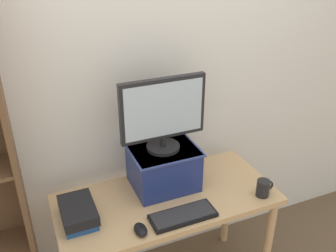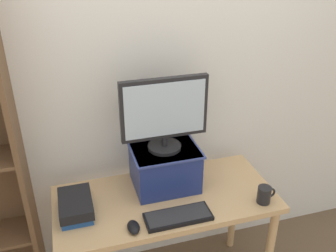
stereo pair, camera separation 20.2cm
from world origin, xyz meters
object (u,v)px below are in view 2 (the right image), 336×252
at_px(coffee_mug, 264,195).
at_px(keyboard, 178,216).
at_px(riser_box, 165,166).
at_px(computer_mouse, 133,227).
at_px(book_stack, 76,206).
at_px(desk, 166,210).
at_px(computer_monitor, 164,113).

bearing_deg(coffee_mug, keyboard, 179.13).
height_order(riser_box, computer_mouse, riser_box).
distance_m(computer_mouse, book_stack, 0.35).
distance_m(desk, book_stack, 0.53).
bearing_deg(riser_box, book_stack, -167.98).
xyz_separation_m(computer_mouse, coffee_mug, (0.76, 0.01, 0.03)).
bearing_deg(computer_mouse, riser_box, 51.60).
bearing_deg(computer_mouse, desk, 42.38).
bearing_deg(riser_box, desk, -103.86).
distance_m(keyboard, book_stack, 0.56).
relative_size(computer_mouse, coffee_mug, 0.95).
xyz_separation_m(desk, computer_monitor, (0.03, 0.12, 0.58)).
relative_size(computer_monitor, keyboard, 1.37).
height_order(computer_mouse, book_stack, book_stack).
xyz_separation_m(desk, keyboard, (0.01, -0.20, 0.11)).
height_order(desk, book_stack, book_stack).
bearing_deg(book_stack, riser_box, 12.02).
relative_size(computer_monitor, book_stack, 1.84).
relative_size(desk, computer_monitor, 2.58).
bearing_deg(keyboard, computer_monitor, 86.95).
bearing_deg(keyboard, riser_box, 86.96).
xyz_separation_m(computer_monitor, keyboard, (-0.02, -0.32, -0.47)).
bearing_deg(desk, computer_mouse, -137.62).
distance_m(riser_box, book_stack, 0.56).
bearing_deg(computer_monitor, book_stack, -168.13).
height_order(desk, coffee_mug, coffee_mug).
bearing_deg(book_stack, keyboard, -21.24).
bearing_deg(computer_mouse, book_stack, 141.10).
height_order(riser_box, computer_monitor, computer_monitor).
distance_m(keyboard, coffee_mug, 0.51).
relative_size(desk, keyboard, 3.53).
bearing_deg(keyboard, desk, 93.67).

